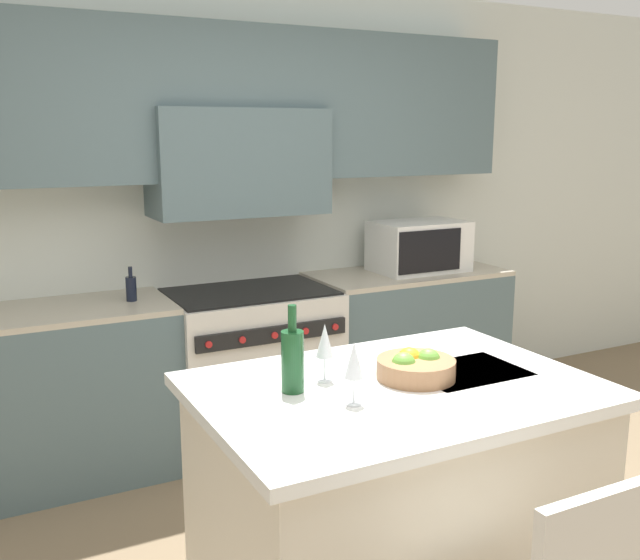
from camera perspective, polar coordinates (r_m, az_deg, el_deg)
name	(u,v)px	position (r m, az deg, el deg)	size (l,w,h in m)	color
back_cabinetry	(230,171)	(4.29, -7.21, 8.66)	(10.00, 0.46, 2.70)	silver
back_counter	(250,365)	(4.27, -5.65, -6.79)	(3.49, 0.62, 0.93)	#4C6066
range_stove	(251,367)	(4.25, -5.54, -6.92)	(0.95, 0.70, 0.92)	beige
microwave	(419,246)	(4.67, 7.93, 2.70)	(0.59, 0.40, 0.32)	silver
kitchen_island	(393,500)	(2.81, 5.89, -17.10)	(1.43, 1.01, 0.92)	beige
wine_bottle	(293,359)	(2.50, -2.21, -6.34)	(0.08, 0.08, 0.31)	#194723
wine_glass_near	(354,362)	(2.38, 2.74, -6.59)	(0.06, 0.06, 0.22)	white
wine_glass_far	(325,342)	(2.59, 0.38, -5.00)	(0.06, 0.06, 0.22)	white
fruit_bowl	(415,367)	(2.68, 7.64, -6.90)	(0.29, 0.29, 0.11)	#996B47
oil_bottle_on_counter	(131,288)	(3.94, -14.87, -0.62)	(0.06, 0.06, 0.19)	black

